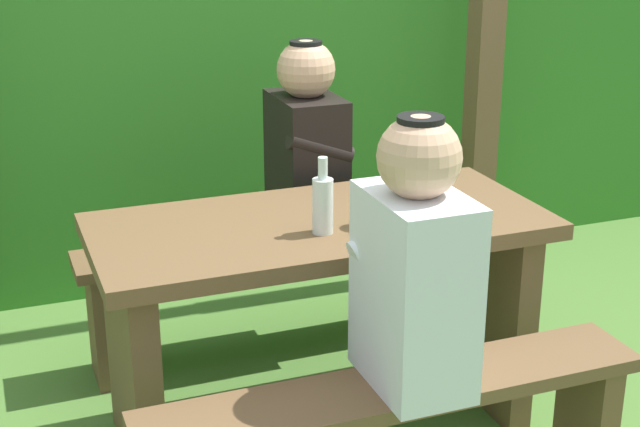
{
  "coord_description": "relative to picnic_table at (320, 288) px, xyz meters",
  "views": [
    {
      "loc": [
        -0.95,
        -2.5,
        1.71
      ],
      "look_at": [
        0.0,
        0.0,
        0.75
      ],
      "focal_mm": 52.16,
      "sensor_mm": 36.0,
      "label": 1
    }
  ],
  "objects": [
    {
      "name": "pergola_post_right",
      "position": [
        1.15,
        1.0,
        0.57
      ],
      "size": [
        0.12,
        0.12,
        2.14
      ],
      "primitive_type": "cube",
      "color": "brown",
      "rests_on": "ground_plane"
    },
    {
      "name": "bottle_left",
      "position": [
        -0.03,
        -0.11,
        0.33
      ],
      "size": [
        0.06,
        0.06,
        0.23
      ],
      "color": "silver",
      "rests_on": "picnic_table"
    },
    {
      "name": "drinking_glass",
      "position": [
        0.11,
        -0.11,
        0.28
      ],
      "size": [
        0.07,
        0.07,
        0.09
      ],
      "primitive_type": "cylinder",
      "color": "silver",
      "rests_on": "picnic_table"
    },
    {
      "name": "picnic_table",
      "position": [
        0.0,
        0.0,
        0.0
      ],
      "size": [
        1.4,
        0.64,
        0.73
      ],
      "color": "brown",
      "rests_on": "ground_plane"
    },
    {
      "name": "ground_plane",
      "position": [
        0.0,
        0.0,
        -0.5
      ],
      "size": [
        12.0,
        12.0,
        0.0
      ],
      "primitive_type": "plane",
      "color": "#4B7631"
    },
    {
      "name": "person_white_shirt",
      "position": [
        0.04,
        -0.57,
        0.3
      ],
      "size": [
        0.25,
        0.35,
        0.72
      ],
      "color": "silver",
      "rests_on": "bench_near"
    },
    {
      "name": "person_black_coat",
      "position": [
        0.16,
        0.57,
        0.3
      ],
      "size": [
        0.25,
        0.35,
        0.72
      ],
      "color": "black",
      "rests_on": "bench_far"
    },
    {
      "name": "bench_far",
      "position": [
        0.0,
        0.57,
        -0.17
      ],
      "size": [
        1.4,
        0.24,
        0.47
      ],
      "color": "brown",
      "rests_on": "ground_plane"
    },
    {
      "name": "hedge_backdrop",
      "position": [
        0.0,
        1.78,
        0.58
      ],
      "size": [
        6.4,
        0.97,
        2.17
      ],
      "primitive_type": "cube",
      "color": "#317925",
      "rests_on": "ground_plane"
    }
  ]
}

